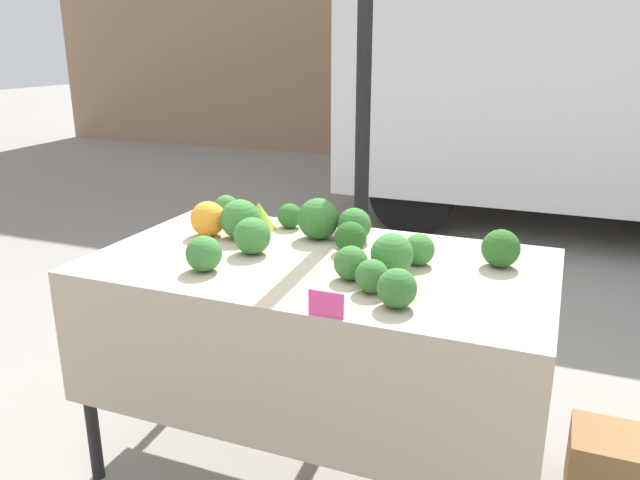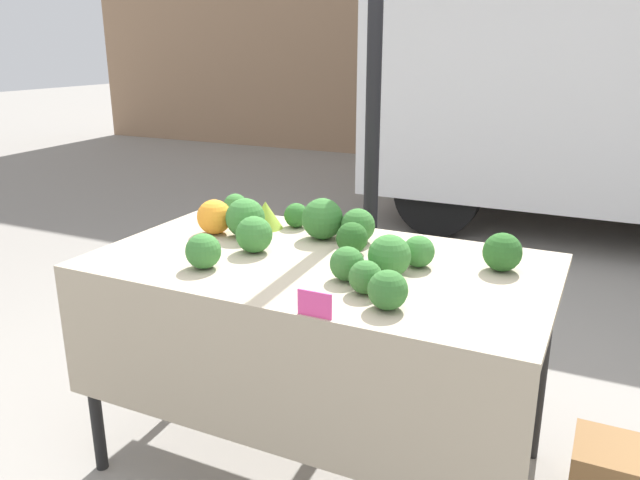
{
  "view_description": "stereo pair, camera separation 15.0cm",
  "coord_description": "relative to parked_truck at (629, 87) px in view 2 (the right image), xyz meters",
  "views": [
    {
      "loc": [
        0.84,
        -2.1,
        1.71
      ],
      "look_at": [
        0.0,
        0.0,
        1.0
      ],
      "focal_mm": 35.0,
      "sensor_mm": 36.0,
      "label": 1
    },
    {
      "loc": [
        0.98,
        -2.04,
        1.71
      ],
      "look_at": [
        0.0,
        0.0,
        1.0
      ],
      "focal_mm": 35.0,
      "sensor_mm": 36.0,
      "label": 2
    }
  ],
  "objects": [
    {
      "name": "broccoli_head_0",
      "position": [
        -1.28,
        -4.42,
        -0.35
      ],
      "size": [
        0.15,
        0.15,
        0.15
      ],
      "color": "#387533",
      "rests_on": "market_table"
    },
    {
      "name": "broccoli_head_10",
      "position": [
        -0.96,
        -4.12,
        -0.35
      ],
      "size": [
        0.14,
        0.14,
        0.14
      ],
      "color": "#336B2D",
      "rests_on": "market_table"
    },
    {
      "name": "tent_pole",
      "position": [
        -1.07,
        -3.68,
        -0.04
      ],
      "size": [
        0.07,
        0.07,
        2.6
      ],
      "color": "black",
      "rests_on": "ground_plane"
    },
    {
      "name": "price_sign",
      "position": [
        -0.79,
        -4.87,
        -0.38
      ],
      "size": [
        0.11,
        0.01,
        0.08
      ],
      "color": "#EF4793",
      "rests_on": "market_table"
    },
    {
      "name": "ground_plane",
      "position": [
        -1.0,
        -4.39,
        -1.34
      ],
      "size": [
        40.0,
        40.0,
        0.0
      ],
      "primitive_type": "plane",
      "color": "gray"
    },
    {
      "name": "broccoli_head_11",
      "position": [
        -1.11,
        -4.14,
        -0.33
      ],
      "size": [
        0.18,
        0.18,
        0.18
      ],
      "color": "#336B2D",
      "rests_on": "market_table"
    },
    {
      "name": "broccoli_head_8",
      "position": [
        -0.7,
        -4.45,
        -0.34
      ],
      "size": [
        0.15,
        0.15,
        0.15
      ],
      "color": "#387533",
      "rests_on": "market_table"
    },
    {
      "name": "broccoli_head_7",
      "position": [
        -0.82,
        -4.54,
        -0.36
      ],
      "size": [
        0.12,
        0.12,
        0.12
      ],
      "color": "#336B2D",
      "rests_on": "market_table"
    },
    {
      "name": "broccoli_head_13",
      "position": [
        -1.42,
        -4.26,
        -0.34
      ],
      "size": [
        0.17,
        0.17,
        0.17
      ],
      "color": "#387533",
      "rests_on": "market_table"
    },
    {
      "name": "broccoli_head_12",
      "position": [
        -1.63,
        -4.01,
        -0.36
      ],
      "size": [
        0.12,
        0.12,
        0.12
      ],
      "color": "#387533",
      "rests_on": "market_table"
    },
    {
      "name": "broccoli_head_6",
      "position": [
        -0.35,
        -4.21,
        -0.35
      ],
      "size": [
        0.14,
        0.14,
        0.14
      ],
      "color": "#285B23",
      "rests_on": "market_table"
    },
    {
      "name": "broccoli_head_3",
      "position": [
        -1.35,
        -4.66,
        -0.35
      ],
      "size": [
        0.13,
        0.13,
        0.13
      ],
      "color": "#387533",
      "rests_on": "market_table"
    },
    {
      "name": "broccoli_head_1",
      "position": [
        -0.61,
        -4.72,
        -0.36
      ],
      "size": [
        0.13,
        0.13,
        0.13
      ],
      "color": "#336B2D",
      "rests_on": "market_table"
    },
    {
      "name": "romanesco_head",
      "position": [
        -1.41,
        -4.1,
        -0.36
      ],
      "size": [
        0.15,
        0.15,
        0.12
      ],
      "color": "#93B238",
      "rests_on": "market_table"
    },
    {
      "name": "broccoli_head_9",
      "position": [
        -0.92,
        -4.27,
        -0.36
      ],
      "size": [
        0.13,
        0.13,
        0.13
      ],
      "color": "#23511E",
      "rests_on": "market_table"
    },
    {
      "name": "orange_cauliflower",
      "position": [
        -1.57,
        -4.27,
        -0.34
      ],
      "size": [
        0.15,
        0.15,
        0.15
      ],
      "color": "orange",
      "rests_on": "market_table"
    },
    {
      "name": "market_table",
      "position": [
        -1.0,
        -4.46,
        -0.53
      ],
      "size": [
        1.75,
        0.99,
        0.92
      ],
      "color": "tan",
      "rests_on": "ground_plane"
    },
    {
      "name": "broccoli_head_4",
      "position": [
        -0.72,
        -4.63,
        -0.36
      ],
      "size": [
        0.11,
        0.11,
        0.11
      ],
      "color": "#336B2D",
      "rests_on": "market_table"
    },
    {
      "name": "broccoli_head_2",
      "position": [
        -1.29,
        -4.03,
        -0.36
      ],
      "size": [
        0.11,
        0.11,
        0.11
      ],
      "color": "#2D6628",
      "rests_on": "market_table"
    },
    {
      "name": "broccoli_head_5",
      "position": [
        -0.64,
        -4.3,
        -0.36
      ],
      "size": [
        0.12,
        0.12,
        0.12
      ],
      "color": "#387533",
      "rests_on": "market_table"
    },
    {
      "name": "parked_truck",
      "position": [
        0.0,
        0.0,
        0.0
      ],
      "size": [
        4.81,
        2.18,
        2.51
      ],
      "color": "white",
      "rests_on": "ground_plane"
    }
  ]
}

